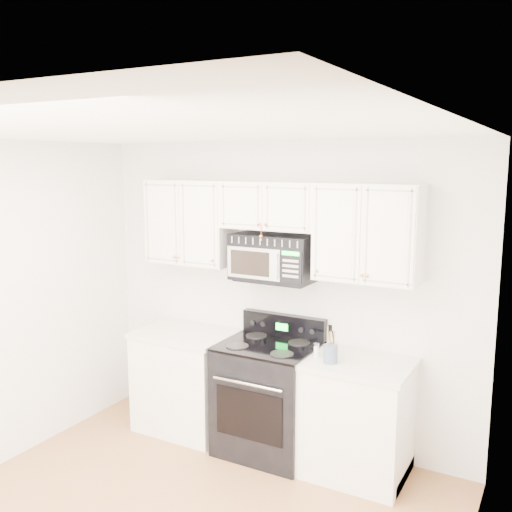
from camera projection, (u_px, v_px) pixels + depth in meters
The scene contains 9 objects.
room at pixel (153, 351), 3.45m from camera, with size 3.51×3.51×2.61m.
base_cabinet_left at pixel (187, 383), 5.22m from camera, with size 0.86×0.65×0.92m.
base_cabinet_right at pixel (354, 421), 4.46m from camera, with size 0.86×0.65×0.92m.
range at pixel (269, 396), 4.79m from camera, with size 0.78×0.70×1.12m.
upper_cabinets at pixel (273, 222), 4.72m from camera, with size 2.44×0.37×0.75m.
microwave at pixel (273, 257), 4.75m from camera, with size 0.70×0.40×0.38m.
utensil_crock at pixel (331, 353), 4.32m from camera, with size 0.11×0.11×0.29m.
shaker_salt at pixel (316, 350), 4.47m from camera, with size 0.04×0.04×0.10m.
shaker_pepper at pixel (334, 348), 4.49m from camera, with size 0.05×0.05×0.11m.
Camera 1 is at (2.14, -2.60, 2.43)m, focal length 40.00 mm.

